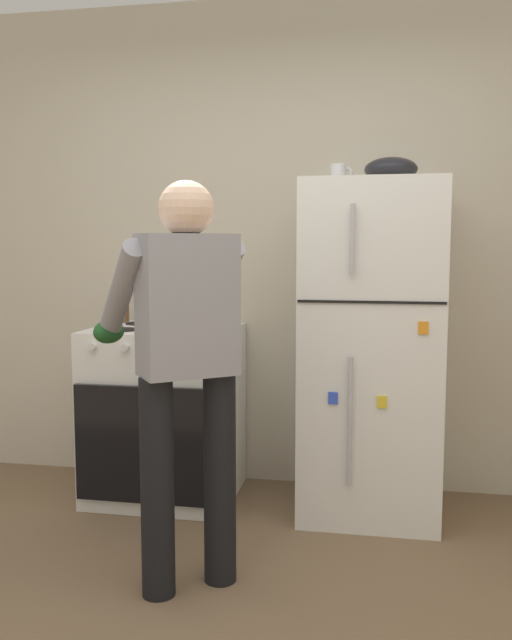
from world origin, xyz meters
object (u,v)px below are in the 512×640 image
(person_cook, at_px, (184,348))
(pepper_mill, at_px, (125,307))
(mixing_bowl, at_px, (391,169))
(stove_range, at_px, (165,413))
(red_pot, at_px, (190,318))
(coffee_mug, at_px, (339,174))
(refrigerator, at_px, (371,349))

(person_cook, xyz_separation_m, pepper_mill, (-0.69, 1.12, 0.05))
(person_cook, xyz_separation_m, mixing_bowl, (0.78, 0.92, 0.77))
(stove_range, xyz_separation_m, person_cook, (0.39, -0.91, 0.50))
(red_pot, distance_m, coffee_mug, 1.06)
(red_pot, bearing_deg, mixing_bowl, 2.83)
(refrigerator, relative_size, person_cook, 1.04)
(red_pot, xyz_separation_m, coffee_mug, (0.75, 0.10, 0.74))
(refrigerator, distance_m, stove_range, 1.15)
(stove_range, relative_size, pepper_mill, 5.60)
(refrigerator, relative_size, mixing_bowl, 6.48)
(stove_range, bearing_deg, refrigerator, 0.53)
(stove_range, height_order, red_pot, red_pot)
(refrigerator, relative_size, pepper_mill, 10.09)
(pepper_mill, distance_m, mixing_bowl, 1.65)
(person_cook, xyz_separation_m, coffee_mug, (0.53, 0.97, 0.76))
(refrigerator, relative_size, stove_range, 1.80)
(stove_range, relative_size, person_cook, 0.58)
(coffee_mug, distance_m, mixing_bowl, 0.26)
(red_pot, xyz_separation_m, pepper_mill, (-0.46, 0.25, 0.03))
(person_cook, bearing_deg, pepper_mill, 121.44)
(person_cook, xyz_separation_m, red_pot, (-0.23, 0.87, 0.02))
(red_pot, bearing_deg, coffee_mug, 7.56)
(mixing_bowl, bearing_deg, stove_range, -179.49)
(stove_range, relative_size, mixing_bowl, 3.60)
(person_cook, relative_size, red_pot, 4.62)
(person_cook, bearing_deg, mixing_bowl, 49.64)
(coffee_mug, distance_m, pepper_mill, 1.41)
(mixing_bowl, bearing_deg, red_pot, -177.17)
(stove_range, distance_m, person_cook, 1.11)
(refrigerator, relative_size, red_pot, 4.82)
(person_cook, bearing_deg, stove_range, 112.96)
(coffee_mug, height_order, pepper_mill, coffee_mug)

